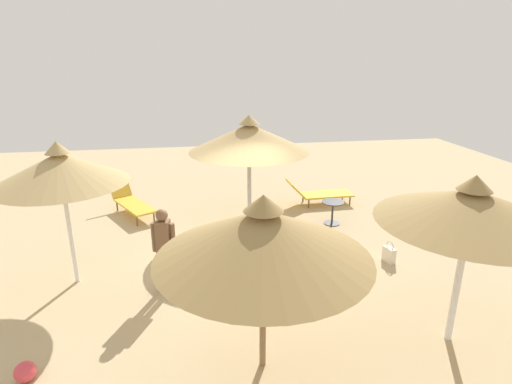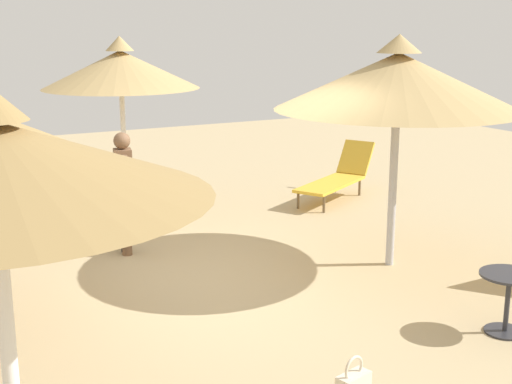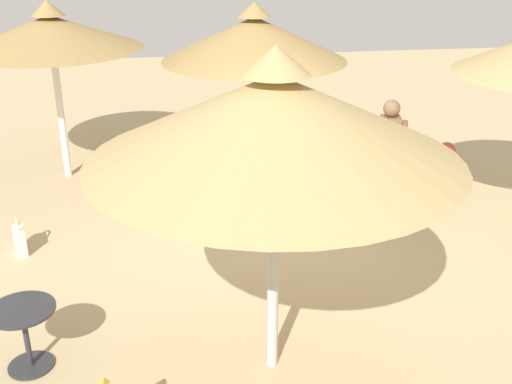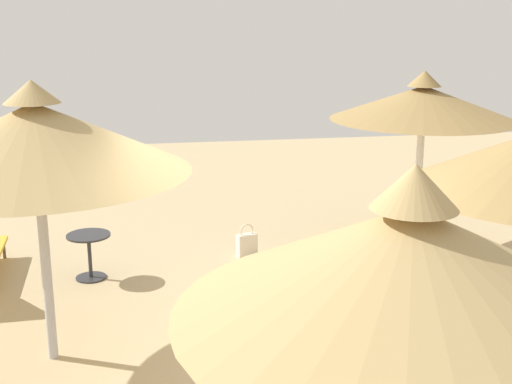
{
  "view_description": "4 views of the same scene",
  "coord_description": "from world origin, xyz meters",
  "px_view_note": "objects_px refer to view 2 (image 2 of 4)",
  "views": [
    {
      "loc": [
        -7.62,
        0.94,
        4.18
      ],
      "look_at": [
        0.9,
        -0.44,
        1.29
      ],
      "focal_mm": 28.59,
      "sensor_mm": 36.0,
      "label": 1
    },
    {
      "loc": [
        -3.4,
        -7.15,
        2.99
      ],
      "look_at": [
        -0.0,
        -0.74,
        1.23
      ],
      "focal_mm": 49.7,
      "sensor_mm": 36.0,
      "label": 2
    },
    {
      "loc": [
        6.56,
        -1.24,
        3.67
      ],
      "look_at": [
        0.94,
        -0.44,
        1.2
      ],
      "focal_mm": 44.02,
      "sensor_mm": 36.0,
      "label": 3
    },
    {
      "loc": [
        1.1,
        6.21,
        3.47
      ],
      "look_at": [
        -0.07,
        -0.5,
        1.65
      ],
      "focal_mm": 48.23,
      "sensor_mm": 36.0,
      "label": 4
    }
  ],
  "objects_px": {
    "parasol_umbrella_center": "(121,69)",
    "side_table_round": "(508,293)",
    "person_standing_near_left": "(124,186)",
    "parasol_umbrella_far_left": "(398,81)",
    "lounge_chair_edge": "(337,177)"
  },
  "relations": [
    {
      "from": "parasol_umbrella_center",
      "to": "side_table_round",
      "type": "xyz_separation_m",
      "value": [
        1.97,
        -5.85,
        -1.87
      ]
    },
    {
      "from": "parasol_umbrella_center",
      "to": "person_standing_near_left",
      "type": "distance_m",
      "value": 2.29
    },
    {
      "from": "person_standing_near_left",
      "to": "parasol_umbrella_far_left",
      "type": "bearing_deg",
      "value": -35.25
    },
    {
      "from": "person_standing_near_left",
      "to": "lounge_chair_edge",
      "type": "bearing_deg",
      "value": 15.75
    },
    {
      "from": "parasol_umbrella_far_left",
      "to": "person_standing_near_left",
      "type": "bearing_deg",
      "value": 144.75
    },
    {
      "from": "person_standing_near_left",
      "to": "parasol_umbrella_center",
      "type": "bearing_deg",
      "value": 72.07
    },
    {
      "from": "lounge_chair_edge",
      "to": "parasol_umbrella_far_left",
      "type": "bearing_deg",
      "value": -113.17
    },
    {
      "from": "parasol_umbrella_far_left",
      "to": "side_table_round",
      "type": "relative_size",
      "value": 4.82
    },
    {
      "from": "parasol_umbrella_center",
      "to": "side_table_round",
      "type": "distance_m",
      "value": 6.45
    },
    {
      "from": "parasol_umbrella_center",
      "to": "lounge_chair_edge",
      "type": "height_order",
      "value": "parasol_umbrella_center"
    },
    {
      "from": "person_standing_near_left",
      "to": "side_table_round",
      "type": "relative_size",
      "value": 2.63
    },
    {
      "from": "parasol_umbrella_center",
      "to": "person_standing_near_left",
      "type": "relative_size",
      "value": 1.72
    },
    {
      "from": "parasol_umbrella_far_left",
      "to": "lounge_chair_edge",
      "type": "xyz_separation_m",
      "value": [
        1.34,
        3.14,
        -1.91
      ]
    },
    {
      "from": "parasol_umbrella_center",
      "to": "lounge_chair_edge",
      "type": "xyz_separation_m",
      "value": [
        3.58,
        -0.57,
        -1.9
      ]
    },
    {
      "from": "lounge_chair_edge",
      "to": "person_standing_near_left",
      "type": "bearing_deg",
      "value": -164.25
    }
  ]
}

